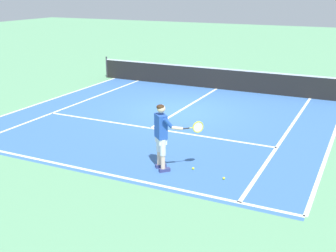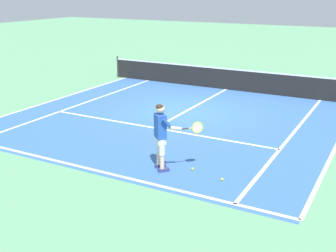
# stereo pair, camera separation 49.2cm
# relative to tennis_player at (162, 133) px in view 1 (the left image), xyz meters

# --- Properties ---
(ground_plane) EXTENTS (80.00, 80.00, 0.00)m
(ground_plane) POSITION_rel_tennis_player_xyz_m (-1.84, 5.10, -0.99)
(ground_plane) COLOR #609E70
(court_inner_surface) EXTENTS (10.98, 10.48, 0.00)m
(court_inner_surface) POSITION_rel_tennis_player_xyz_m (-1.84, 4.20, -0.99)
(court_inner_surface) COLOR #3866A8
(court_inner_surface) RESTS_ON ground
(line_baseline) EXTENTS (10.98, 0.10, 0.01)m
(line_baseline) POSITION_rel_tennis_player_xyz_m (-1.84, -0.85, -0.99)
(line_baseline) COLOR white
(line_baseline) RESTS_ON ground
(line_service) EXTENTS (8.23, 0.10, 0.01)m
(line_service) POSITION_rel_tennis_player_xyz_m (-1.84, 2.84, -0.99)
(line_service) COLOR white
(line_service) RESTS_ON ground
(line_centre_service) EXTENTS (0.10, 6.40, 0.01)m
(line_centre_service) POSITION_rel_tennis_player_xyz_m (-1.84, 6.04, -0.99)
(line_centre_service) COLOR white
(line_centre_service) RESTS_ON ground
(line_singles_left) EXTENTS (0.10, 10.08, 0.01)m
(line_singles_left) POSITION_rel_tennis_player_xyz_m (-5.96, 4.20, -0.99)
(line_singles_left) COLOR white
(line_singles_left) RESTS_ON ground
(line_singles_right) EXTENTS (0.10, 10.08, 0.01)m
(line_singles_right) POSITION_rel_tennis_player_xyz_m (2.27, 4.20, -0.99)
(line_singles_right) COLOR white
(line_singles_right) RESTS_ON ground
(line_doubles_left) EXTENTS (0.10, 10.08, 0.01)m
(line_doubles_left) POSITION_rel_tennis_player_xyz_m (-7.33, 4.20, -0.99)
(line_doubles_left) COLOR white
(line_doubles_left) RESTS_ON ground
(line_doubles_right) EXTENTS (0.10, 10.08, 0.01)m
(line_doubles_right) POSITION_rel_tennis_player_xyz_m (3.65, 4.20, -0.99)
(line_doubles_right) COLOR white
(line_doubles_right) RESTS_ON ground
(tennis_net) EXTENTS (11.96, 0.08, 1.07)m
(tennis_net) POSITION_rel_tennis_player_xyz_m (-1.84, 9.24, -0.49)
(tennis_net) COLOR #333338
(tennis_net) RESTS_ON ground
(tennis_player) EXTENTS (1.15, 0.76, 1.71)m
(tennis_player) POSITION_rel_tennis_player_xyz_m (0.00, 0.00, 0.00)
(tennis_player) COLOR navy
(tennis_player) RESTS_ON ground
(tennis_ball_near_feet) EXTENTS (0.07, 0.07, 0.07)m
(tennis_ball_near_feet) POSITION_rel_tennis_player_xyz_m (1.60, 0.12, -0.96)
(tennis_ball_near_feet) COLOR #CCE02D
(tennis_ball_near_feet) RESTS_ON ground
(tennis_ball_by_baseline) EXTENTS (0.07, 0.07, 0.07)m
(tennis_ball_by_baseline) POSITION_rel_tennis_player_xyz_m (0.70, 0.34, -0.96)
(tennis_ball_by_baseline) COLOR #CCE02D
(tennis_ball_by_baseline) RESTS_ON ground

